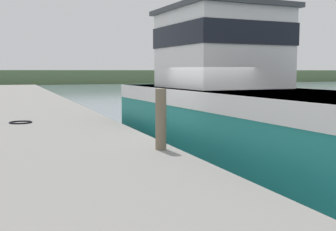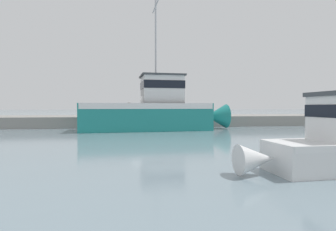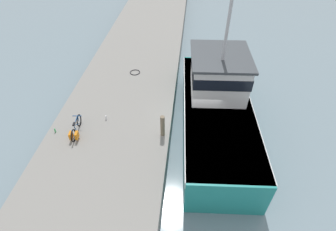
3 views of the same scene
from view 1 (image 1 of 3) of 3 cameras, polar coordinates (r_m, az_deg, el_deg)
ground_plane at (r=10.22m, az=4.04°, el=-7.59°), size 320.00×320.00×0.00m
dock_pier at (r=9.20m, az=-20.20°, el=-6.65°), size 6.04×80.00×0.89m
far_shoreline at (r=86.26m, az=2.27°, el=5.30°), size 180.00×5.00×2.55m
fishing_boat_main at (r=10.84m, az=8.69°, el=1.31°), size 3.81×11.08×10.84m
mooring_post at (r=8.11m, az=-0.97°, el=-0.51°), size 0.21×0.21×1.18m
hose_coil at (r=13.04m, az=-19.33°, el=-0.87°), size 0.65×0.65×0.04m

